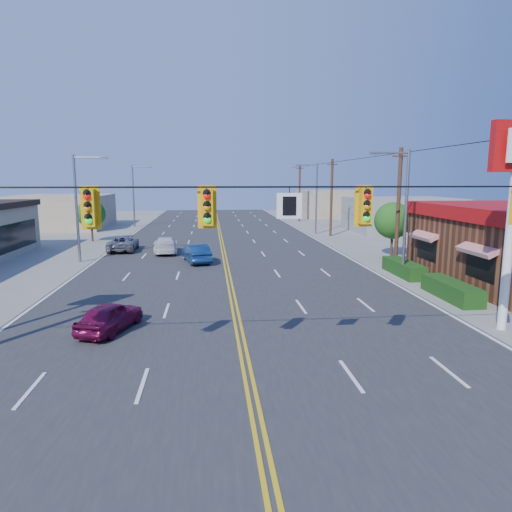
{
  "coord_description": "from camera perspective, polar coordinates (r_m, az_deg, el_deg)",
  "views": [
    {
      "loc": [
        -1.13,
        -13.26,
        6.22
      ],
      "look_at": [
        1.28,
        10.45,
        2.2
      ],
      "focal_mm": 32.0,
      "sensor_mm": 36.0,
      "label": 1
    }
  ],
  "objects": [
    {
      "name": "ground",
      "position": [
        14.69,
        -0.88,
        -15.49
      ],
      "size": [
        160.0,
        160.0,
        0.0
      ],
      "primitive_type": "plane",
      "color": "gray",
      "rests_on": "ground"
    },
    {
      "name": "road",
      "position": [
        33.85,
        -3.79,
        -0.98
      ],
      "size": [
        20.0,
        120.0,
        0.06
      ],
      "primitive_type": "cube",
      "color": "#2D2D30",
      "rests_on": "ground"
    },
    {
      "name": "signal_span",
      "position": [
        13.36,
        -1.44,
        3.84
      ],
      "size": [
        24.32,
        0.34,
        9.0
      ],
      "color": "#47301E",
      "rests_on": "ground"
    },
    {
      "name": "streetlight_se",
      "position": [
        29.8,
        17.89,
        5.84
      ],
      "size": [
        2.55,
        0.25,
        8.0
      ],
      "color": "gray",
      "rests_on": "ground"
    },
    {
      "name": "streetlight_ne",
      "position": [
        52.65,
        7.36,
        7.65
      ],
      "size": [
        2.55,
        0.25,
        8.0
      ],
      "color": "gray",
      "rests_on": "ground"
    },
    {
      "name": "streetlight_sw",
      "position": [
        36.6,
        -21.24,
        6.26
      ],
      "size": [
        2.55,
        0.25,
        8.0
      ],
      "color": "gray",
      "rests_on": "ground"
    },
    {
      "name": "streetlight_nw",
      "position": [
        62.04,
        -14.9,
        7.69
      ],
      "size": [
        2.55,
        0.25,
        8.0
      ],
      "color": "gray",
      "rests_on": "ground"
    },
    {
      "name": "utility_pole_near",
      "position": [
        34.04,
        17.35,
        5.74
      ],
      "size": [
        0.28,
        0.28,
        8.4
      ],
      "primitive_type": "cylinder",
      "color": "#47301E",
      "rests_on": "ground"
    },
    {
      "name": "utility_pole_mid",
      "position": [
        51.07,
        9.41,
        7.18
      ],
      "size": [
        0.28,
        0.28,
        8.4
      ],
      "primitive_type": "cylinder",
      "color": "#47301E",
      "rests_on": "ground"
    },
    {
      "name": "utility_pole_far",
      "position": [
        68.59,
        5.46,
        7.85
      ],
      "size": [
        0.28,
        0.28,
        8.4
      ],
      "primitive_type": "cylinder",
      "color": "#47301E",
      "rests_on": "ground"
    },
    {
      "name": "tree_kfc_rear",
      "position": [
        38.31,
        16.72,
        4.25
      ],
      "size": [
        2.94,
        2.94,
        4.41
      ],
      "color": "#47301E",
      "rests_on": "ground"
    },
    {
      "name": "tree_west",
      "position": [
        48.84,
        -19.93,
        4.99
      ],
      "size": [
        2.8,
        2.8,
        4.2
      ],
      "color": "#47301E",
      "rests_on": "ground"
    },
    {
      "name": "bld_east_mid",
      "position": [
        58.21,
        17.7,
        4.97
      ],
      "size": [
        12.0,
        10.0,
        4.0
      ],
      "primitive_type": "cube",
      "color": "gray",
      "rests_on": "ground"
    },
    {
      "name": "bld_west_far",
      "position": [
        64.23,
        -22.97,
        5.15
      ],
      "size": [
        11.0,
        12.0,
        4.2
      ],
      "primitive_type": "cube",
      "color": "tan",
      "rests_on": "ground"
    },
    {
      "name": "bld_east_far",
      "position": [
        78.01,
        9.22,
        6.5
      ],
      "size": [
        10.0,
        10.0,
        4.4
      ],
      "primitive_type": "cube",
      "color": "tan",
      "rests_on": "ground"
    },
    {
      "name": "car_magenta",
      "position": [
        19.8,
        -17.79,
        -7.36
      ],
      "size": [
        2.51,
        3.85,
        1.22
      ],
      "primitive_type": "imported",
      "rotation": [
        0.0,
        0.0,
        2.82
      ],
      "color": "maroon",
      "rests_on": "ground"
    },
    {
      "name": "car_blue",
      "position": [
        34.44,
        -7.46,
        0.26
      ],
      "size": [
        2.42,
        4.44,
        1.39
      ],
      "primitive_type": "imported",
      "rotation": [
        0.0,
        0.0,
        3.38
      ],
      "color": "navy",
      "rests_on": "ground"
    },
    {
      "name": "car_white",
      "position": [
        39.2,
        -11.23,
        1.27
      ],
      "size": [
        2.31,
        4.85,
        1.37
      ],
      "primitive_type": "imported",
      "rotation": [
        0.0,
        0.0,
        3.23
      ],
      "color": "silver",
      "rests_on": "ground"
    },
    {
      "name": "car_silver",
      "position": [
        41.34,
        -16.26,
        1.48
      ],
      "size": [
        2.3,
        4.86,
        1.34
      ],
      "primitive_type": "imported",
      "rotation": [
        0.0,
        0.0,
        3.16
      ],
      "color": "gray",
      "rests_on": "ground"
    }
  ]
}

